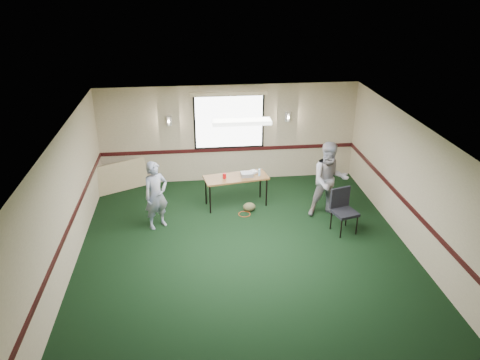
{
  "coord_description": "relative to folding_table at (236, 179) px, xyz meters",
  "views": [
    {
      "loc": [
        -1.04,
        -8.06,
        5.54
      ],
      "look_at": [
        0.0,
        1.3,
        1.2
      ],
      "focal_mm": 35.0,
      "sensor_mm": 36.0,
      "label": 1
    }
  ],
  "objects": [
    {
      "name": "red_cup",
      "position": [
        -0.29,
        -0.07,
        0.12
      ],
      "size": [
        0.09,
        0.09,
        0.13
      ],
      "primitive_type": "cylinder",
      "color": "#AC0B0D",
      "rests_on": "folding_table"
    },
    {
      "name": "room_shell",
      "position": [
        -0.02,
        -0.28,
        0.86
      ],
      "size": [
        8.0,
        8.02,
        8.0
      ],
      "color": "tan",
      "rests_on": "ground"
    },
    {
      "name": "cable_coil",
      "position": [
        0.15,
        -0.52,
        -0.72
      ],
      "size": [
        0.36,
        0.36,
        0.01
      ],
      "primitive_type": "torus",
      "rotation": [
        0.0,
        0.0,
        0.24
      ],
      "color": "#B83E17",
      "rests_on": "ground"
    },
    {
      "name": "water_bottle",
      "position": [
        0.58,
        0.0,
        0.15
      ],
      "size": [
        0.05,
        0.05,
        0.18
      ],
      "primitive_type": "cylinder",
      "color": "#96CFF6",
      "rests_on": "folding_table"
    },
    {
      "name": "game_console",
      "position": [
        0.43,
        0.17,
        0.08
      ],
      "size": [
        0.28,
        0.27,
        0.06
      ],
      "primitive_type": "cube",
      "rotation": [
        0.0,
        0.0,
        0.57
      ],
      "color": "silver",
      "rests_on": "folding_table"
    },
    {
      "name": "folded_table",
      "position": [
        -3.01,
        1.2,
        -0.33
      ],
      "size": [
        1.46,
        0.9,
        0.78
      ],
      "primitive_type": "cube",
      "rotation": [
        -0.21,
        0.0,
        0.47
      ],
      "color": "tan",
      "rests_on": "ground"
    },
    {
      "name": "conference_chair",
      "position": [
        2.26,
        -1.48,
        -0.14
      ],
      "size": [
        0.61,
        0.63,
        1.01
      ],
      "rotation": [
        0.0,
        0.0,
        0.27
      ],
      "color": "black",
      "rests_on": "ground"
    },
    {
      "name": "person_left",
      "position": [
        -1.91,
        -0.86,
        0.08
      ],
      "size": [
        0.7,
        0.64,
        1.61
      ],
      "primitive_type": "imported",
      "rotation": [
        0.0,
        0.0,
        0.57
      ],
      "color": "#435B94",
      "rests_on": "ground"
    },
    {
      "name": "person_right",
      "position": [
        2.13,
        -0.77,
        0.21
      ],
      "size": [
        0.93,
        0.74,
        1.86
      ],
      "primitive_type": "imported",
      "rotation": [
        0.0,
        0.0,
        -0.03
      ],
      "color": "#7790B9",
      "rests_on": "ground"
    },
    {
      "name": "ground",
      "position": [
        -0.02,
        -2.4,
        -0.72
      ],
      "size": [
        8.0,
        8.0,
        0.0
      ],
      "primitive_type": "plane",
      "color": "black",
      "rests_on": "ground"
    },
    {
      "name": "duffel_bag",
      "position": [
        0.29,
        -0.35,
        -0.62
      ],
      "size": [
        0.36,
        0.31,
        0.22
      ],
      "primitive_type": "ellipsoid",
      "rotation": [
        0.0,
        0.0,
        -0.27
      ],
      "color": "#4B482B",
      "rests_on": "ground"
    },
    {
      "name": "projector",
      "position": [
        0.27,
        0.01,
        0.11
      ],
      "size": [
        0.3,
        0.26,
        0.1
      ],
      "primitive_type": "cube",
      "rotation": [
        0.0,
        0.0,
        0.05
      ],
      "color": "gray",
      "rests_on": "folding_table"
    },
    {
      "name": "folding_table",
      "position": [
        0.0,
        0.0,
        0.0
      ],
      "size": [
        1.64,
        0.87,
        0.78
      ],
      "rotation": [
        0.0,
        0.0,
        0.16
      ],
      "color": "#522C17",
      "rests_on": "ground"
    }
  ]
}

